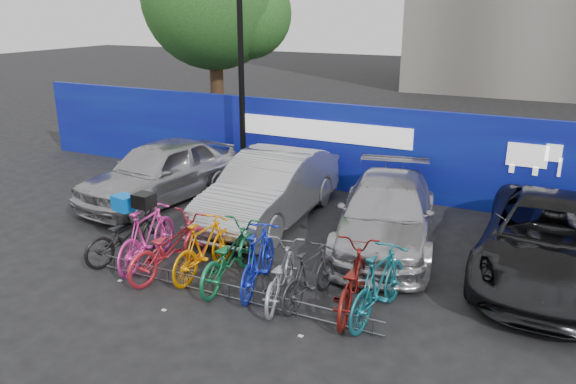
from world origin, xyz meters
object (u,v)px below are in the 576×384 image
Objects in this scene: car_0 at (160,171)px; car_2 at (386,213)px; bike_rack at (229,291)px; car_3 at (551,240)px; bike_8 at (352,280)px; bike_0 at (127,234)px; car_1 at (270,188)px; lamppost at (241,68)px; bike_7 at (310,276)px; bike_1 at (147,236)px; bike_2 at (170,246)px; bike_6 at (280,274)px; bike_4 at (229,255)px; tree at (220,0)px; bike_5 at (258,259)px; bike_3 at (204,248)px; bike_9 at (379,284)px.

car_0 is 0.98× the size of car_2.
bike_rack is 6.00m from car_3.
car_0 is 7.08m from bike_8.
bike_0 is (-2.74, 0.57, 0.35)m from bike_rack.
car_0 is 0.96× the size of car_1.
lamppost is at bearing 118.07° from bike_rack.
bike_8 is at bearing -164.58° from bike_7.
car_3 is (9.27, -0.32, -0.07)m from car_0.
car_3 is (6.05, -0.32, -0.07)m from car_1.
bike_1 is at bearing -172.21° from bike_0.
bike_2 is at bearing 11.82° from bike_7.
bike_rack is at bearing 8.12° from bike_8.
bike_8 is at bearing -135.90° from car_3.
car_1 is at bearing 7.64° from car_0.
bike_0 is at bearing 168.19° from bike_rack.
bike_6 is (2.33, -0.01, -0.07)m from bike_2.
car_2 is 2.32× the size of bike_4.
bike_2 is at bearing -41.98° from car_0.
bike_rack is at bearing -57.55° from tree.
bike_2 is 1.81m from bike_5.
car_3 is at bearing -132.81° from bike_7.
car_2 reaches higher than bike_8.
tree is at bearing 116.92° from car_0.
bike_6 is at bearing -118.48° from car_2.
bike_5 reaches higher than bike_7.
bike_2 is at bearing -5.43° from bike_5.
bike_6 is 1.11× the size of bike_7.
lamppost is 1.27× the size of car_2.
car_1 reaches higher than car_2.
car_3 is at bearing -14.50° from car_2.
bike_2 is 2.84m from bike_7.
bike_5 is at bearing -55.09° from tree.
bike_6 is (1.70, -0.23, -0.08)m from bike_3.
lamppost is 3.06× the size of bike_1.
bike_9 is (2.50, 0.56, 0.44)m from bike_rack.
car_1 is 2.44× the size of bike_9.
lamppost reaches higher than car_1.
car_2 is at bearing -149.11° from bike_1.
bike_6 is at bearing -172.50° from bike_2.
car_0 reaches higher than car_3.
car_2 is 3.04m from bike_7.
bike_6 is at bearing -143.47° from car_3.
bike_1 is at bearing 8.66° from bike_9.
bike_4 is at bearing -57.47° from tree.
bike_6 is at bearing -25.16° from car_0.
bike_1 is 0.95× the size of bike_2.
bike_8 is (6.37, -3.09, -0.26)m from car_0.
bike_3 is (2.30, -5.39, -2.71)m from lamppost.
bike_4 is 1.04× the size of bike_9.
bike_7 is at bearing -141.33° from car_3.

